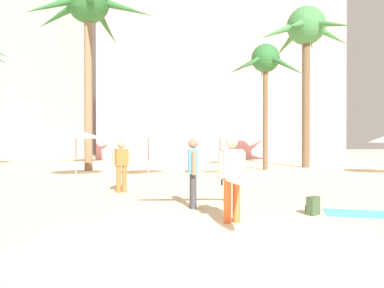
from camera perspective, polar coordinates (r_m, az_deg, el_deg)
The scene contains 14 objects.
ground at distance 5.71m, azimuth 3.12°, elevation -16.76°, with size 120.00×120.00×0.00m, color beige.
hotel_pink at distance 37.75m, azimuth 3.98°, elevation 11.04°, with size 22.89×9.05×17.15m, color pink.
hotel_tower_gray at distance 48.96m, azimuth -23.30°, elevation 16.98°, with size 13.38×9.15×31.17m, color gray.
palm_tree_left at distance 21.82m, azimuth 11.51°, elevation 12.18°, with size 4.42×4.76×7.29m.
palm_tree_center at distance 24.77m, azimuth 17.55°, elevation 16.14°, with size 6.62×6.23×10.12m.
palm_tree_right at distance 22.59m, azimuth -16.10°, elevation 19.46°, with size 7.20×7.04×10.83m.
cafe_umbrella_0 at distance 18.36m, azimuth -17.85°, elevation 1.52°, with size 2.73×2.73×2.24m.
cafe_umbrella_1 at distance 17.54m, azimuth -6.90°, elevation 1.56°, with size 2.60×2.60×2.23m.
cafe_umbrella_2 at distance 18.21m, azimuth 4.46°, elevation 1.83°, with size 2.25×2.25×2.38m.
beach_towel at distance 9.34m, azimuth 24.90°, elevation -9.94°, with size 1.50×0.98×0.01m, color #4CC6D6.
backpack at distance 8.80m, azimuth 18.52°, elevation -9.27°, with size 0.35×0.34×0.42m.
person_far_right at distance 9.18m, azimuth 0.09°, elevation -4.22°, with size 2.85×0.94×1.74m.
person_near_left at distance 7.40m, azimuth 6.55°, elevation -5.30°, with size 0.61×2.93×1.78m.
person_mid_left at distance 12.02m, azimuth -11.09°, elevation -3.15°, with size 0.59×0.36×1.69m.
Camera 1 is at (-0.88, -5.38, 1.70)m, focal length 33.80 mm.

